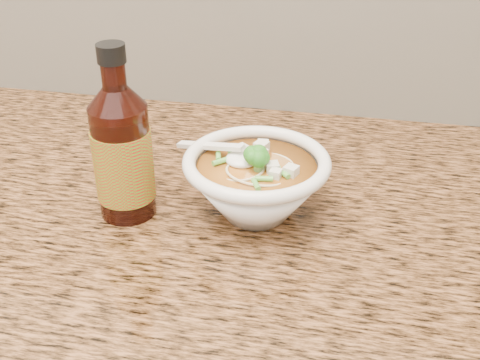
# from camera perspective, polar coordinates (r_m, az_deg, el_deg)

# --- Properties ---
(counter_slab) EXTENTS (4.00, 0.68, 0.04)m
(counter_slab) POSITION_cam_1_polar(r_m,az_deg,el_deg) (0.85, -18.59, -1.65)
(counter_slab) COLOR brown
(counter_slab) RESTS_ON cabinet
(soup_bowl) EXTENTS (0.20, 0.18, 0.10)m
(soup_bowl) POSITION_cam_1_polar(r_m,az_deg,el_deg) (0.72, 1.53, -0.43)
(soup_bowl) COLOR white
(soup_bowl) RESTS_ON counter_slab
(hot_sauce_bottle) EXTENTS (0.08, 0.08, 0.21)m
(hot_sauce_bottle) POSITION_cam_1_polar(r_m,az_deg,el_deg) (0.72, -11.08, 2.43)
(hot_sauce_bottle) COLOR #360E07
(hot_sauce_bottle) RESTS_ON counter_slab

